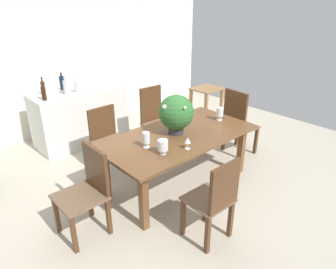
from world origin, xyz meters
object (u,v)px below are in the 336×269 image
object	(u,v)px
crystal_vase_right	(163,146)
kitchen_counter	(81,116)
wine_bottle_green	(66,87)
crystal_vase_center_near	(220,113)
wine_bottle_clear	(44,93)
wine_bottle_dark	(43,88)
crystal_vase_left	(146,139)
chair_near_left	(215,198)
chair_far_right	(155,117)
wine_bottle_tall	(77,87)
chair_far_left	(107,135)
flower_centerpiece	(176,113)
chair_head_end	(88,187)
wine_glass	(188,141)
dining_table	(178,141)
chair_foot_end	(238,120)
side_table	(206,98)
wine_bottle_amber	(62,83)

from	to	relation	value
crystal_vase_right	kitchen_counter	size ratio (longest dim) A/B	0.11
crystal_vase_right	wine_bottle_green	xyz separation A→B (m)	(-0.03, 2.31, 0.20)
crystal_vase_center_near	wine_bottle_clear	bearing A→B (deg)	130.12
wine_bottle_dark	wine_bottle_green	distance (m)	0.36
crystal_vase_left	wine_bottle_green	size ratio (longest dim) A/B	0.64
chair_near_left	chair_far_right	size ratio (longest dim) A/B	0.91
chair_far_right	wine_bottle_tall	size ratio (longest dim) A/B	4.82
chair_far_right	crystal_vase_right	xyz separation A→B (m)	(-0.96, -1.30, 0.28)
chair_far_left	flower_centerpiece	distance (m)	1.18
chair_head_end	wine_glass	world-z (taller)	chair_head_end
chair_near_left	wine_glass	size ratio (longest dim) A/B	6.75
chair_head_end	wine_bottle_green	xyz separation A→B (m)	(0.78, 2.04, 0.51)
crystal_vase_right	wine_bottle_green	size ratio (longest dim) A/B	0.57
wine_glass	wine_bottle_tall	distance (m)	2.39
chair_far_left	wine_bottle_green	distance (m)	1.16
chair_far_left	wine_bottle_dark	bearing A→B (deg)	103.72
wine_bottle_green	wine_bottle_tall	bearing A→B (deg)	-7.89
dining_table	chair_foot_end	world-z (taller)	chair_foot_end
chair_foot_end	crystal_vase_right	world-z (taller)	chair_foot_end
crystal_vase_left	side_table	xyz separation A→B (m)	(2.46, 1.21, -0.32)
crystal_vase_center_near	wine_bottle_tall	distance (m)	2.36
wine_bottle_dark	wine_glass	bearing A→B (deg)	-77.12
chair_far_right	wine_glass	xyz separation A→B (m)	(-0.67, -1.39, 0.27)
dining_table	crystal_vase_right	distance (m)	0.60
wine_bottle_amber	side_table	size ratio (longest dim) A/B	0.39
chair_foot_end	chair_far_left	xyz separation A→B (m)	(-1.78, 1.00, -0.06)
chair_far_right	kitchen_counter	xyz separation A→B (m)	(-0.76, 1.11, -0.11)
side_table	chair_foot_end	bearing A→B (deg)	-117.52
chair_head_end	wine_glass	distance (m)	1.21
chair_foot_end	chair_head_end	distance (m)	2.63
crystal_vase_center_near	wine_glass	world-z (taller)	crystal_vase_center_near
chair_foot_end	crystal_vase_right	xyz separation A→B (m)	(-1.81, -0.27, 0.26)
chair_near_left	wine_glass	xyz separation A→B (m)	(0.26, 0.65, 0.31)
wine_glass	side_table	size ratio (longest dim) A/B	0.19
wine_glass	side_table	bearing A→B (deg)	36.10
chair_foot_end	chair_near_left	bearing A→B (deg)	125.64
wine_bottle_tall	side_table	size ratio (longest dim) A/B	0.29
wine_bottle_clear	kitchen_counter	bearing A→B (deg)	15.20
chair_far_right	wine_glass	distance (m)	1.57
chair_near_left	kitchen_counter	xyz separation A→B (m)	(0.17, 3.15, -0.07)
flower_centerpiece	wine_bottle_dark	xyz separation A→B (m)	(-0.81, 2.22, 0.02)
wine_bottle_tall	wine_glass	bearing A→B (deg)	-86.26
chair_near_left	crystal_vase_left	distance (m)	1.05
crystal_vase_center_near	wine_bottle_dark	world-z (taller)	wine_bottle_dark
chair_far_right	wine_bottle_tall	distance (m)	1.36
crystal_vase_left	wine_bottle_amber	xyz separation A→B (m)	(0.07, 2.34, 0.19)
wine_bottle_green	flower_centerpiece	bearing A→B (deg)	-74.91
wine_bottle_green	wine_bottle_amber	bearing A→B (deg)	76.27
wine_glass	dining_table	bearing A→B (deg)	60.96
chair_near_left	wine_bottle_green	size ratio (longest dim) A/B	3.21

